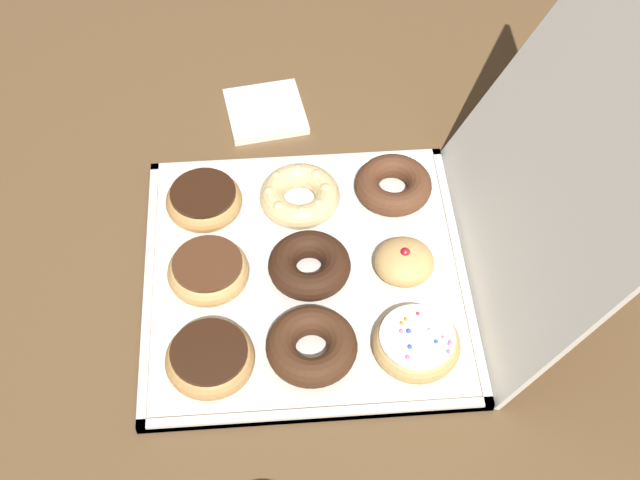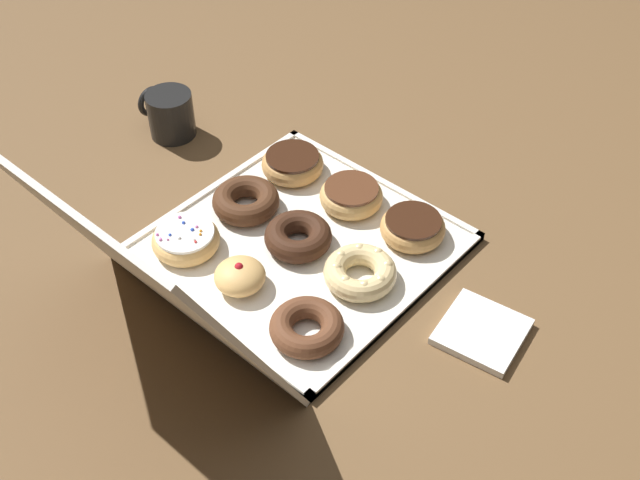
% 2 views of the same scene
% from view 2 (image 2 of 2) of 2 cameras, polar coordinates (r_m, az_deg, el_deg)
% --- Properties ---
extents(ground_plane, '(3.00, 3.00, 0.00)m').
position_cam_2_polar(ground_plane, '(1.31, -1.42, -0.54)').
color(ground_plane, brown).
extents(donut_box, '(0.44, 0.44, 0.01)m').
position_cam_2_polar(donut_box, '(1.31, -1.42, -0.37)').
color(donut_box, silver).
rests_on(donut_box, ground).
extents(box_lid_open, '(0.44, 0.19, 0.39)m').
position_cam_2_polar(box_lid_open, '(1.03, -13.45, -1.95)').
color(box_lid_open, silver).
rests_on(box_lid_open, ground).
extents(chocolate_frosted_donut_0, '(0.11, 0.11, 0.04)m').
position_cam_2_polar(chocolate_frosted_donut_0, '(1.31, 6.80, 0.94)').
color(chocolate_frosted_donut_0, tan).
rests_on(chocolate_frosted_donut_0, donut_box).
extents(chocolate_frosted_donut_1, '(0.11, 0.11, 0.04)m').
position_cam_2_polar(chocolate_frosted_donut_1, '(1.36, 2.34, 3.26)').
color(chocolate_frosted_donut_1, tan).
rests_on(chocolate_frosted_donut_1, donut_box).
extents(chocolate_frosted_donut_2, '(0.11, 0.11, 0.04)m').
position_cam_2_polar(chocolate_frosted_donut_2, '(1.43, -2.02, 5.63)').
color(chocolate_frosted_donut_2, tan).
rests_on(chocolate_frosted_donut_2, donut_box).
extents(cruller_donut_3, '(0.12, 0.12, 0.04)m').
position_cam_2_polar(cruller_donut_3, '(1.23, 3.04, -2.28)').
color(cruller_donut_3, '#EACC8C').
rests_on(cruller_donut_3, donut_box).
extents(chocolate_cake_ring_donut_4, '(0.11, 0.11, 0.04)m').
position_cam_2_polar(chocolate_cake_ring_donut_4, '(1.28, -1.47, 0.17)').
color(chocolate_cake_ring_donut_4, '#381E11').
rests_on(chocolate_cake_ring_donut_4, donut_box).
extents(chocolate_cake_ring_donut_5, '(0.12, 0.12, 0.04)m').
position_cam_2_polar(chocolate_cake_ring_donut_5, '(1.36, -5.36, 2.93)').
color(chocolate_cake_ring_donut_5, '#472816').
rests_on(chocolate_cake_ring_donut_5, donut_box).
extents(chocolate_cake_ring_donut_6, '(0.11, 0.11, 0.04)m').
position_cam_2_polar(chocolate_cake_ring_donut_6, '(1.16, -0.97, -6.39)').
color(chocolate_cake_ring_donut_6, '#59331E').
rests_on(chocolate_cake_ring_donut_6, donut_box).
extents(jelly_filled_donut_7, '(0.08, 0.08, 0.05)m').
position_cam_2_polar(jelly_filled_donut_7, '(1.23, -5.88, -2.63)').
color(jelly_filled_donut_7, tan).
rests_on(jelly_filled_donut_7, donut_box).
extents(sprinkle_donut_8, '(0.11, 0.11, 0.04)m').
position_cam_2_polar(sprinkle_donut_8, '(1.30, -9.79, 0.05)').
color(sprinkle_donut_8, tan).
rests_on(sprinkle_donut_8, donut_box).
extents(coffee_mug, '(0.11, 0.09, 0.09)m').
position_cam_2_polar(coffee_mug, '(1.55, -10.93, 9.10)').
color(coffee_mug, black).
rests_on(coffee_mug, ground).
extents(napkin_stack, '(0.14, 0.14, 0.01)m').
position_cam_2_polar(napkin_stack, '(1.20, 11.74, -6.57)').
color(napkin_stack, white).
rests_on(napkin_stack, ground).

